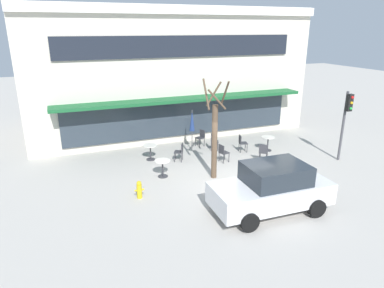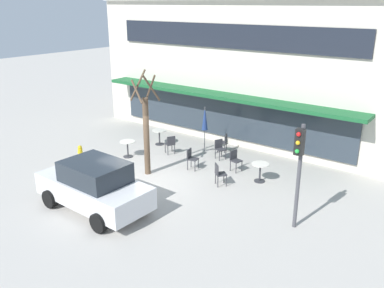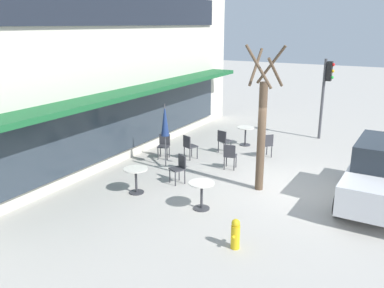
% 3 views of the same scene
% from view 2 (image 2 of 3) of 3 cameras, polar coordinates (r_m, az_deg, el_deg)
% --- Properties ---
extents(ground_plane, '(80.00, 80.00, 0.00)m').
position_cam_2_polar(ground_plane, '(16.28, -6.98, -5.37)').
color(ground_plane, '#ADA8A0').
extents(building_facade, '(16.25, 9.10, 7.31)m').
position_cam_2_polar(building_facade, '(23.20, 10.21, 11.33)').
color(building_facade, beige).
rests_on(building_facade, ground).
extents(cafe_table_near_wall, '(0.70, 0.70, 0.76)m').
position_cam_2_polar(cafe_table_near_wall, '(20.28, -4.60, 1.32)').
color(cafe_table_near_wall, '#333338').
rests_on(cafe_table_near_wall, ground).
extents(cafe_table_streetside, '(0.70, 0.70, 0.76)m').
position_cam_2_polar(cafe_table_streetside, '(16.27, 9.54, -3.54)').
color(cafe_table_streetside, '#333338').
rests_on(cafe_table_streetside, ground).
extents(cafe_table_by_tree, '(0.70, 0.70, 0.76)m').
position_cam_2_polar(cafe_table_by_tree, '(18.81, -9.03, -0.31)').
color(cafe_table_by_tree, '#333338').
rests_on(cafe_table_by_tree, ground).
extents(patio_umbrella_green_folded, '(0.28, 0.28, 2.20)m').
position_cam_2_polar(patio_umbrella_green_folded, '(18.91, 1.81, 3.56)').
color(patio_umbrella_green_folded, '#4C4C51').
rests_on(patio_umbrella_green_folded, ground).
extents(cafe_chair_0, '(0.52, 0.52, 0.89)m').
position_cam_2_polar(cafe_chair_0, '(18.41, 3.92, -0.52)').
color(cafe_chair_0, '#333338').
rests_on(cafe_chair_0, ground).
extents(cafe_chair_1, '(0.51, 0.51, 0.89)m').
position_cam_2_polar(cafe_chair_1, '(19.27, 4.47, 0.39)').
color(cafe_chair_1, '#333338').
rests_on(cafe_chair_1, ground).
extents(cafe_chair_2, '(0.49, 0.49, 0.89)m').
position_cam_2_polar(cafe_chair_2, '(17.16, 6.06, -2.10)').
color(cafe_chair_2, '#333338').
rests_on(cafe_chair_2, ground).
extents(cafe_chair_3, '(0.54, 0.54, 0.89)m').
position_cam_2_polar(cafe_chair_3, '(18.97, -3.05, 0.10)').
color(cafe_chair_3, '#333338').
rests_on(cafe_chair_3, ground).
extents(cafe_chair_4, '(0.56, 0.56, 0.89)m').
position_cam_2_polar(cafe_chair_4, '(15.74, 3.83, -4.06)').
color(cafe_chair_4, '#333338').
rests_on(cafe_chair_4, ground).
extents(cafe_chair_5, '(0.47, 0.47, 0.89)m').
position_cam_2_polar(cafe_chair_5, '(17.22, -0.09, -1.91)').
color(cafe_chair_5, '#333338').
rests_on(cafe_chair_5, ground).
extents(parked_sedan, '(4.24, 2.09, 1.76)m').
position_cam_2_polar(parked_sedan, '(14.21, -13.57, -5.71)').
color(parked_sedan, silver).
rests_on(parked_sedan, ground).
extents(street_tree, '(0.96, 0.95, 4.25)m').
position_cam_2_polar(street_tree, '(16.42, -6.45, 1.97)').
color(street_tree, brown).
rests_on(street_tree, ground).
extents(traffic_light_pole, '(0.26, 0.43, 3.40)m').
position_cam_2_polar(traffic_light_pole, '(12.52, 14.79, -2.24)').
color(traffic_light_pole, '#47474C').
rests_on(traffic_light_pole, ground).
extents(fire_hydrant, '(0.36, 0.20, 0.71)m').
position_cam_2_polar(fire_hydrant, '(18.92, -15.40, -1.19)').
color(fire_hydrant, gold).
rests_on(fire_hydrant, ground).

